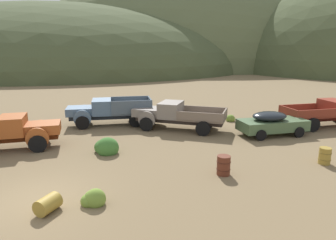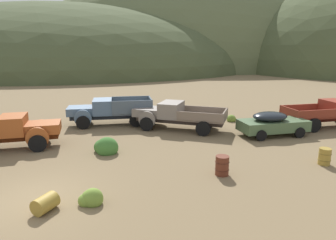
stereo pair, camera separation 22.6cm
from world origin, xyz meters
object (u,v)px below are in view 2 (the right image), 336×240
oil_drum_tipped (45,203)px  oil_drum_foreground (222,166)px  truck_rust_red (334,113)px  truck_chalk_blue (105,111)px  car_weathered_green (275,123)px  truck_oxide_orange (12,131)px  truck_primer_gray (173,115)px  oil_drum_by_truck (325,156)px

oil_drum_tipped → oil_drum_foreground: bearing=23.3°
truck_rust_red → oil_drum_tipped: 20.08m
oil_drum_tipped → truck_chalk_blue: bearing=89.9°
car_weathered_green → truck_rust_red: 5.54m
truck_oxide_orange → truck_chalk_blue: bearing=37.2°
truck_primer_gray → oil_drum_by_truck: bearing=155.4°
car_weathered_green → oil_drum_by_truck: car_weathered_green is taller
truck_chalk_blue → oil_drum_by_truck: bearing=137.8°
truck_oxide_orange → truck_rust_red: 21.33m
car_weathered_green → oil_drum_by_truck: size_ratio=5.88×
truck_oxide_orange → car_weathered_green: truck_oxide_orange is taller
truck_oxide_orange → oil_drum_tipped: 8.23m
oil_drum_tipped → truck_rust_red: bearing=34.3°
truck_primer_gray → truck_rust_red: bearing=-158.7°
car_weathered_green → oil_drum_by_truck: bearing=-95.6°
truck_rust_red → oil_drum_tipped: truck_rust_red is taller
truck_primer_gray → car_weathered_green: (6.54, -1.79, -0.20)m
truck_chalk_blue → truck_rust_red: (16.55, -0.94, -0.02)m
truck_primer_gray → oil_drum_foreground: size_ratio=7.52×
oil_drum_tipped → oil_drum_by_truck: bearing=18.4°
truck_primer_gray → oil_drum_foreground: bearing=122.6°
truck_chalk_blue → truck_primer_gray: 5.10m
oil_drum_foreground → oil_drum_tipped: bearing=-156.7°
truck_primer_gray → truck_rust_red: 11.63m
oil_drum_tipped → oil_drum_foreground: size_ratio=1.14×
truck_rust_red → truck_primer_gray: bearing=170.2°
truck_oxide_orange → oil_drum_foreground: bearing=-33.3°
truck_oxide_orange → truck_primer_gray: bearing=9.7°
truck_primer_gray → car_weathered_green: size_ratio=1.37×
truck_chalk_blue → car_weathered_green: truck_chalk_blue is taller
oil_drum_by_truck → truck_chalk_blue: bearing=145.7°
truck_chalk_blue → oil_drum_tipped: 12.27m
truck_chalk_blue → truck_primer_gray: size_ratio=0.94×
truck_oxide_orange → oil_drum_tipped: truck_oxide_orange is taller
truck_primer_gray → truck_rust_red: (11.63, 0.39, -0.02)m
truck_chalk_blue → oil_drum_tipped: truck_chalk_blue is taller
truck_chalk_blue → truck_rust_red: bearing=168.8°
oil_drum_tipped → oil_drum_foreground: (6.82, 2.94, 0.15)m
truck_rust_red → truck_chalk_blue: bearing=165.1°
car_weathered_green → oil_drum_tipped: car_weathered_green is taller
truck_chalk_blue → oil_drum_foreground: truck_chalk_blue is taller
car_weathered_green → oil_drum_foreground: car_weathered_green is taller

